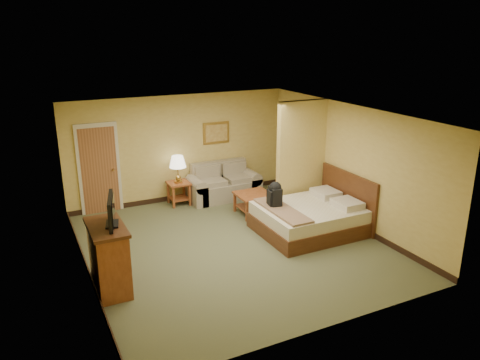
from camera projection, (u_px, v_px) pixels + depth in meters
floor at (233, 245)px, 9.23m from camera, size 6.00×6.00×0.00m
ceiling at (232, 115)px, 8.43m from camera, size 6.00×6.00×0.00m
back_wall at (180, 148)px, 11.39m from camera, size 5.50×0.02×2.60m
left_wall at (81, 206)px, 7.67m from camera, size 0.02×6.00×2.60m
right_wall at (349, 165)px, 9.98m from camera, size 0.02×6.00×2.60m
partition at (301, 158)px, 10.52m from camera, size 1.20×0.15×2.60m
door at (99, 169)px, 10.62m from camera, size 0.94×0.16×2.10m
baseboard at (182, 196)px, 11.76m from camera, size 5.50×0.02×0.12m
loveseat at (223, 187)px, 11.74m from camera, size 1.78×0.83×0.90m
side_table at (179, 190)px, 11.30m from camera, size 0.51×0.51×0.56m
table_lamp at (178, 162)px, 11.09m from camera, size 0.40×0.40×0.66m
coffee_table at (254, 200)px, 10.70m from camera, size 0.79×0.79×0.49m
wall_picture at (216, 133)px, 11.68m from camera, size 0.70×0.04×0.54m
dresser at (109, 258)px, 7.51m from camera, size 0.55×1.05×1.13m
tv at (111, 212)px, 7.31m from camera, size 0.27×0.76×0.47m
bed at (313, 217)px, 9.80m from camera, size 2.12×1.80×1.17m
backpack at (275, 194)px, 9.57m from camera, size 0.26×0.34×0.54m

